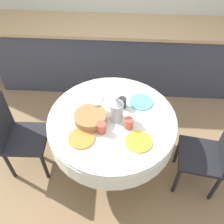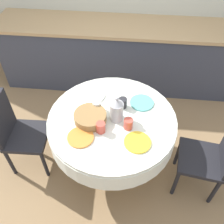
% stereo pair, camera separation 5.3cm
% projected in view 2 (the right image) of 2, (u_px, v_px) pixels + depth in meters
% --- Properties ---
extents(ground_plane, '(12.00, 12.00, 0.00)m').
position_uv_depth(ground_plane, '(112.00, 164.00, 2.73)').
color(ground_plane, '#8E704C').
extents(kitchen_counter, '(3.24, 0.64, 0.89)m').
position_uv_depth(kitchen_counter, '(123.00, 55.00, 3.38)').
color(kitchen_counter, '#383D4C').
rests_on(kitchen_counter, ground_plane).
extents(dining_table, '(1.15, 1.15, 0.75)m').
position_uv_depth(dining_table, '(112.00, 128.00, 2.28)').
color(dining_table, tan).
rests_on(dining_table, ground_plane).
extents(chair_left, '(0.45, 0.45, 0.88)m').
position_uv_depth(chair_left, '(211.00, 156.00, 2.22)').
color(chair_left, black).
rests_on(chair_left, ground_plane).
extents(chair_right, '(0.41, 0.41, 0.88)m').
position_uv_depth(chair_right, '(18.00, 131.00, 2.42)').
color(chair_right, black).
rests_on(chair_right, ground_plane).
extents(plate_near_left, '(0.22, 0.22, 0.01)m').
position_uv_depth(plate_near_left, '(81.00, 137.00, 2.03)').
color(plate_near_left, orange).
rests_on(plate_near_left, dining_table).
extents(cup_near_left, '(0.08, 0.08, 0.10)m').
position_uv_depth(cup_near_left, '(101.00, 127.00, 2.05)').
color(cup_near_left, '#CC4C3D').
rests_on(cup_near_left, dining_table).
extents(plate_near_right, '(0.22, 0.22, 0.01)m').
position_uv_depth(plate_near_right, '(137.00, 142.00, 2.00)').
color(plate_near_right, yellow).
rests_on(plate_near_right, dining_table).
extents(cup_near_right, '(0.08, 0.08, 0.10)m').
position_uv_depth(cup_near_right, '(128.00, 124.00, 2.08)').
color(cup_near_right, '#CC4C3D').
rests_on(cup_near_right, dining_table).
extents(plate_far_left, '(0.22, 0.22, 0.01)m').
position_uv_depth(plate_far_left, '(93.00, 96.00, 2.38)').
color(plate_far_left, white).
rests_on(plate_far_left, dining_table).
extents(cup_far_left, '(0.08, 0.08, 0.10)m').
position_uv_depth(cup_far_left, '(97.00, 106.00, 2.22)').
color(cup_far_left, white).
rests_on(cup_far_left, dining_table).
extents(plate_far_right, '(0.22, 0.22, 0.01)m').
position_uv_depth(plate_far_right, '(142.00, 103.00, 2.31)').
color(plate_far_right, '#60BCB7').
rests_on(plate_far_right, dining_table).
extents(cup_far_right, '(0.08, 0.08, 0.10)m').
position_uv_depth(cup_far_right, '(123.00, 103.00, 2.25)').
color(cup_far_right, '#28282D').
rests_on(cup_far_right, dining_table).
extents(coffee_carafe, '(0.12, 0.12, 0.26)m').
position_uv_depth(coffee_carafe, '(117.00, 110.00, 2.11)').
color(coffee_carafe, '#B2B2B7').
rests_on(coffee_carafe, dining_table).
extents(bread_basket, '(0.28, 0.28, 0.08)m').
position_uv_depth(bread_basket, '(90.00, 117.00, 2.14)').
color(bread_basket, olive).
rests_on(bread_basket, dining_table).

